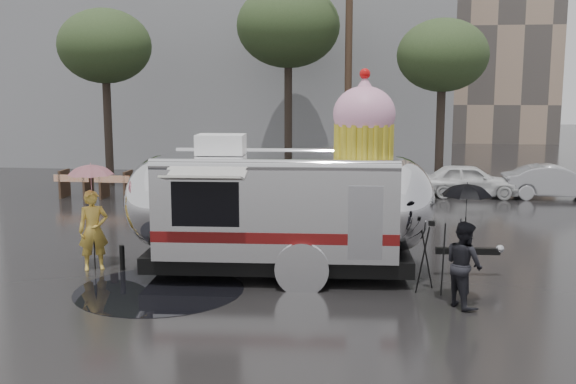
# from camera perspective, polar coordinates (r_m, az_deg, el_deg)

# --- Properties ---
(ground) EXTENTS (120.00, 120.00, 0.00)m
(ground) POSITION_cam_1_polar(r_m,az_deg,el_deg) (13.87, -8.16, -7.86)
(ground) COLOR black
(ground) RESTS_ON ground
(puddles) EXTENTS (5.44, 7.02, 0.01)m
(puddles) POSITION_cam_1_polar(r_m,az_deg,el_deg) (14.93, -6.13, -6.58)
(puddles) COLOR black
(puddles) RESTS_ON ground
(grey_building) EXTENTS (22.00, 12.00, 13.00)m
(grey_building) POSITION_cam_1_polar(r_m,az_deg,el_deg) (37.64, -4.34, 12.81)
(grey_building) COLOR slate
(grey_building) RESTS_ON ground
(utility_pole) EXTENTS (1.60, 0.28, 9.00)m
(utility_pole) POSITION_cam_1_polar(r_m,az_deg,el_deg) (26.80, 5.13, 10.31)
(utility_pole) COLOR #473323
(utility_pole) RESTS_ON ground
(tree_left) EXTENTS (3.64, 3.64, 6.95)m
(tree_left) POSITION_cam_1_polar(r_m,az_deg,el_deg) (27.92, -15.25, 11.75)
(tree_left) COLOR #382D26
(tree_left) RESTS_ON ground
(tree_mid) EXTENTS (4.20, 4.20, 8.03)m
(tree_mid) POSITION_cam_1_polar(r_m,az_deg,el_deg) (28.10, 0.02, 13.79)
(tree_mid) COLOR #382D26
(tree_mid) RESTS_ON ground
(tree_right) EXTENTS (3.36, 3.36, 6.42)m
(tree_right) POSITION_cam_1_polar(r_m,az_deg,el_deg) (25.89, 12.96, 11.13)
(tree_right) COLOR #382D26
(tree_right) RESTS_ON ground
(barricade_row) EXTENTS (4.30, 0.80, 1.00)m
(barricade_row) POSITION_cam_1_polar(r_m,az_deg,el_deg) (24.77, -14.38, 0.66)
(barricade_row) COLOR #473323
(barricade_row) RESTS_ON ground
(airstream_trailer) EXTENTS (8.24, 3.44, 4.44)m
(airstream_trailer) POSITION_cam_1_polar(r_m,az_deg,el_deg) (14.27, -0.38, -0.86)
(airstream_trailer) COLOR silver
(airstream_trailer) RESTS_ON ground
(person_left) EXTENTS (0.76, 0.67, 1.76)m
(person_left) POSITION_cam_1_polar(r_m,az_deg,el_deg) (15.32, -16.15, -3.13)
(person_left) COLOR gold
(person_left) RESTS_ON ground
(umbrella_pink) EXTENTS (1.19, 1.19, 2.36)m
(umbrella_pink) POSITION_cam_1_polar(r_m,az_deg,el_deg) (15.14, -16.33, 0.86)
(umbrella_pink) COLOR #D18593
(umbrella_pink) RESTS_ON ground
(person_right) EXTENTS (0.74, 0.87, 1.59)m
(person_right) POSITION_cam_1_polar(r_m,az_deg,el_deg) (12.69, 14.67, -5.95)
(person_right) COLOR black
(person_right) RESTS_ON ground
(umbrella_black) EXTENTS (1.11, 1.11, 2.30)m
(umbrella_black) POSITION_cam_1_polar(r_m,az_deg,el_deg) (12.45, 14.87, -0.91)
(umbrella_black) COLOR black
(umbrella_black) RESTS_ON ground
(tripod) EXTENTS (0.57, 0.58, 1.44)m
(tripod) POSITION_cam_1_polar(r_m,az_deg,el_deg) (13.41, 12.00, -4.86)
(tripod) COLOR black
(tripod) RESTS_ON ground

